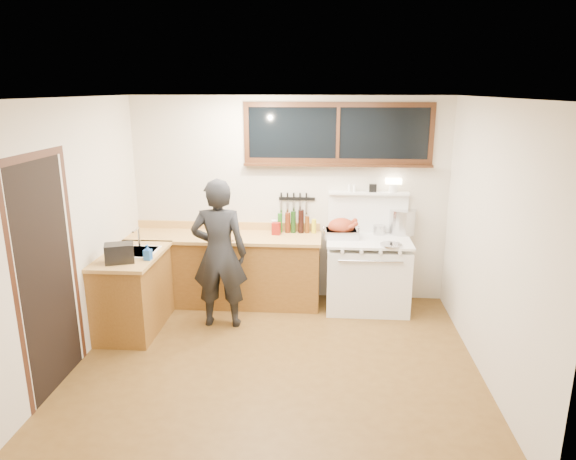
# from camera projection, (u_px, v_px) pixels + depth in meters

# --- Properties ---
(ground_plane) EXTENTS (4.00, 3.50, 0.02)m
(ground_plane) POSITION_uv_depth(u_px,v_px,m) (277.00, 361.00, 5.23)
(ground_plane) COLOR #543816
(room_shell) EXTENTS (4.10, 3.60, 2.65)m
(room_shell) POSITION_uv_depth(u_px,v_px,m) (276.00, 203.00, 4.79)
(room_shell) COLOR beige
(room_shell) RESTS_ON ground
(counter_back) EXTENTS (2.44, 0.64, 1.00)m
(counter_back) POSITION_uv_depth(u_px,v_px,m) (225.00, 269.00, 6.56)
(counter_back) COLOR brown
(counter_back) RESTS_ON ground
(counter_left) EXTENTS (0.64, 1.09, 0.90)m
(counter_left) POSITION_uv_depth(u_px,v_px,m) (133.00, 291.00, 5.83)
(counter_left) COLOR brown
(counter_left) RESTS_ON ground
(sink_unit) EXTENTS (0.50, 0.45, 0.37)m
(sink_unit) POSITION_uv_depth(u_px,v_px,m) (135.00, 256.00, 5.79)
(sink_unit) COLOR white
(sink_unit) RESTS_ON counter_left
(vintage_stove) EXTENTS (1.02, 0.74, 1.60)m
(vintage_stove) POSITION_uv_depth(u_px,v_px,m) (367.00, 272.00, 6.39)
(vintage_stove) COLOR white
(vintage_stove) RESTS_ON ground
(back_window) EXTENTS (2.32, 0.13, 0.77)m
(back_window) POSITION_uv_depth(u_px,v_px,m) (338.00, 140.00, 6.29)
(back_window) COLOR black
(back_window) RESTS_ON room_shell
(left_doorway) EXTENTS (0.02, 1.04, 2.17)m
(left_doorway) POSITION_uv_depth(u_px,v_px,m) (47.00, 274.00, 4.55)
(left_doorway) COLOR black
(left_doorway) RESTS_ON ground
(knife_strip) EXTENTS (0.46, 0.03, 0.28)m
(knife_strip) POSITION_uv_depth(u_px,v_px,m) (296.00, 199.00, 6.54)
(knife_strip) COLOR black
(knife_strip) RESTS_ON room_shell
(man) EXTENTS (0.65, 0.44, 1.73)m
(man) POSITION_uv_depth(u_px,v_px,m) (219.00, 254.00, 5.82)
(man) COLOR black
(man) RESTS_ON ground
(soap_bottle) EXTENTS (0.09, 0.09, 0.17)m
(soap_bottle) POSITION_uv_depth(u_px,v_px,m) (148.00, 252.00, 5.49)
(soap_bottle) COLOR blue
(soap_bottle) RESTS_ON counter_left
(toaster) EXTENTS (0.35, 0.29, 0.20)m
(toaster) POSITION_uv_depth(u_px,v_px,m) (119.00, 253.00, 5.41)
(toaster) COLOR black
(toaster) RESTS_ON counter_left
(cutting_board) EXTENTS (0.40, 0.32, 0.13)m
(cutting_board) POSITION_uv_depth(u_px,v_px,m) (223.00, 234.00, 6.32)
(cutting_board) COLOR tan
(cutting_board) RESTS_ON counter_back
(roast_turkey) EXTENTS (0.45, 0.33, 0.24)m
(roast_turkey) POSITION_uv_depth(u_px,v_px,m) (342.00, 229.00, 6.32)
(roast_turkey) COLOR silver
(roast_turkey) RESTS_ON vintage_stove
(stockpot) EXTENTS (0.37, 0.37, 0.31)m
(stockpot) POSITION_uv_depth(u_px,v_px,m) (402.00, 221.00, 6.48)
(stockpot) COLOR silver
(stockpot) RESTS_ON vintage_stove
(saucepan) EXTENTS (0.16, 0.28, 0.12)m
(saucepan) POSITION_uv_depth(u_px,v_px,m) (379.00, 230.00, 6.47)
(saucepan) COLOR silver
(saucepan) RESTS_ON vintage_stove
(pot_lid) EXTENTS (0.27, 0.27, 0.04)m
(pot_lid) POSITION_uv_depth(u_px,v_px,m) (391.00, 245.00, 6.00)
(pot_lid) COLOR silver
(pot_lid) RESTS_ON vintage_stove
(coffee_tin) EXTENTS (0.11, 0.09, 0.16)m
(coffee_tin) POSITION_uv_depth(u_px,v_px,m) (276.00, 229.00, 6.44)
(coffee_tin) COLOR maroon
(coffee_tin) RESTS_ON counter_back
(pitcher) EXTENTS (0.11, 0.11, 0.16)m
(pitcher) POSITION_uv_depth(u_px,v_px,m) (275.00, 226.00, 6.54)
(pitcher) COLOR white
(pitcher) RESTS_ON counter_back
(bottle_cluster) EXTENTS (0.49, 0.07, 0.30)m
(bottle_cluster) POSITION_uv_depth(u_px,v_px,m) (296.00, 223.00, 6.51)
(bottle_cluster) COLOR black
(bottle_cluster) RESTS_ON counter_back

